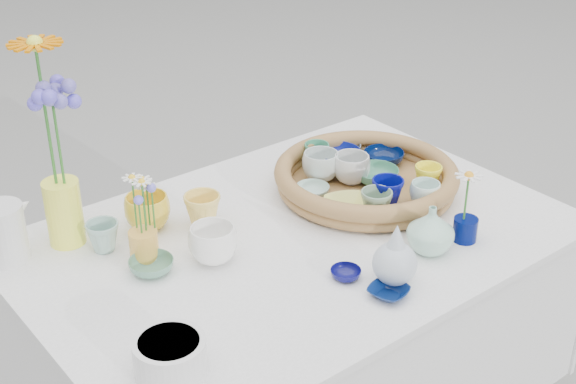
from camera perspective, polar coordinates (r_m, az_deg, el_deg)
wicker_tray at (r=2.07m, az=5.57°, el=0.96°), size 0.47×0.47×0.08m
tray_ceramic_0 at (r=2.18m, az=3.54°, el=2.50°), size 0.13×0.13×0.04m
tray_ceramic_1 at (r=2.19m, az=6.82°, el=2.45°), size 0.14×0.14×0.03m
tray_ceramic_2 at (r=2.07m, az=9.91°, el=1.02°), size 0.08×0.08×0.07m
tray_ceramic_3 at (r=2.09m, az=6.29°, el=1.17°), size 0.15×0.15×0.04m
tray_ceramic_4 at (r=1.92m, az=6.29°, el=-0.89°), size 0.09×0.09×0.07m
tray_ceramic_5 at (r=2.01m, az=1.76°, el=0.08°), size 0.09×0.09×0.03m
tray_ceramic_6 at (r=2.08m, az=2.36°, el=1.85°), size 0.11×0.11×0.08m
tray_ceramic_7 at (r=2.07m, az=4.54°, el=1.66°), size 0.11×0.11×0.08m
tray_ceramic_8 at (r=2.23m, az=4.02°, el=3.03°), size 0.10×0.10×0.03m
tray_ceramic_9 at (r=1.97m, az=7.08°, el=-0.06°), size 0.10×0.10×0.07m
tray_ceramic_10 at (r=1.95m, az=4.28°, el=-0.98°), size 0.15×0.15×0.03m
tray_ceramic_11 at (r=1.99m, az=9.72°, el=-0.14°), size 0.10×0.10×0.06m
tray_ceramic_12 at (r=2.16m, az=2.05°, el=2.69°), size 0.07×0.07×0.06m
loose_ceramic_0 at (r=1.92m, az=-9.96°, el=-1.41°), size 0.13×0.13×0.09m
loose_ceramic_1 at (r=1.92m, az=-6.09°, el=-1.32°), size 0.11×0.11×0.08m
loose_ceramic_2 at (r=1.77m, az=-9.69°, el=-5.21°), size 0.12×0.12×0.03m
loose_ceramic_3 at (r=1.78m, az=-5.36°, el=-3.71°), size 0.14×0.14×0.09m
loose_ceramic_4 at (r=1.74m, az=4.12°, el=-5.82°), size 0.08×0.08×0.02m
loose_ceramic_5 at (r=1.86m, az=-13.02°, el=-3.11°), size 0.08×0.08×0.07m
loose_ceramic_6 at (r=1.69m, az=7.16°, el=-7.07°), size 0.10×0.10×0.02m
fluted_bowl at (r=1.49m, az=-8.40°, el=-11.48°), size 0.15×0.15×0.07m
bud_vase_paleblue at (r=1.70m, az=7.65°, el=-4.34°), size 0.12×0.12×0.15m
bud_vase_seafoam at (r=1.83m, az=10.13°, el=-2.64°), size 0.14×0.14×0.11m
bud_vase_cobalt at (r=1.90m, az=12.48°, el=-2.60°), size 0.07×0.07×0.06m
single_daisy at (r=1.86m, az=12.56°, el=-0.40°), size 0.08×0.08×0.13m
tall_vase_yellow at (r=1.89m, az=-15.63°, el=-1.41°), size 0.09×0.09×0.16m
gerbera at (r=1.79m, az=-16.82°, el=5.18°), size 0.16×0.16×0.34m
hydrangea at (r=1.80m, az=-16.02°, el=3.49°), size 0.09×0.09×0.29m
white_pitcher at (r=1.87m, az=-19.59°, el=-2.77°), size 0.16×0.13×0.13m
daisy_cup at (r=1.81m, az=-10.21°, el=-3.74°), size 0.07×0.07×0.07m
daisy_posy at (r=1.78m, az=-10.31°, el=-0.62°), size 0.09×0.09×0.13m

